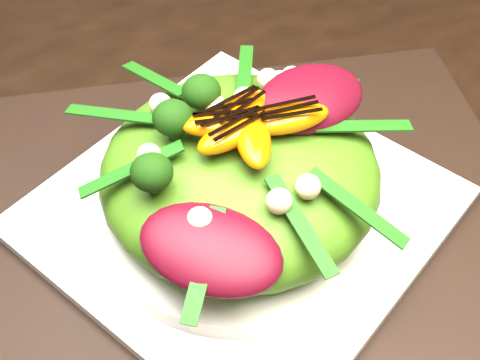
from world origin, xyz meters
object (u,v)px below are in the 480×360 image
salad_bowl (240,199)px  lettuce_mound (240,172)px  placemat (240,216)px  orange_segment (220,108)px  plate_base (240,210)px

salad_bowl → lettuce_mound: lettuce_mound is taller
placemat → lettuce_mound: bearing=90.0°
salad_bowl → orange_segment: orange_segment is taller
plate_base → salad_bowl: salad_bowl is taller
plate_base → placemat: bearing=-90.0°
orange_segment → lettuce_mound: bearing=-87.0°
salad_bowl → lettuce_mound: 0.03m
plate_base → salad_bowl: bearing=0.0°
orange_segment → plate_base: bearing=-87.0°
placemat → salad_bowl: size_ratio=2.03×
salad_bowl → placemat: bearing=-90.0°
placemat → orange_segment: orange_segment is taller
plate_base → lettuce_mound: bearing=0.0°
salad_bowl → orange_segment: bearing=93.0°
placemat → salad_bowl: salad_bowl is taller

